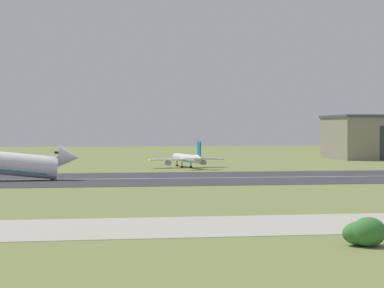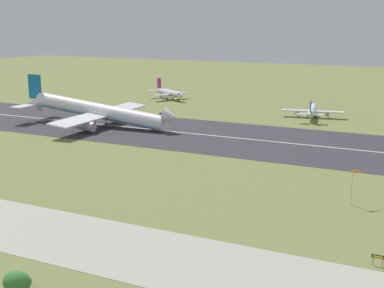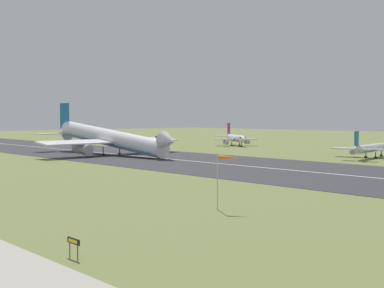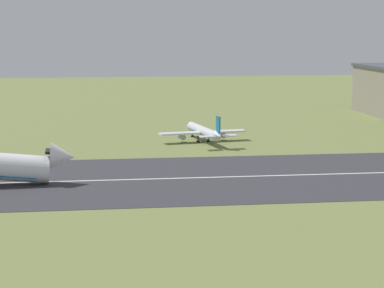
% 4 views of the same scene
% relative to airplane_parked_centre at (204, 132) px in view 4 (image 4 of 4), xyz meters
% --- Properties ---
extents(runway_strip, '(441.56, 44.40, 0.06)m').
position_rel_airplane_parked_centre_xyz_m(runway_strip, '(7.85, -43.13, -2.60)').
color(runway_strip, '#333338').
rests_on(runway_strip, ground_plane).
extents(runway_centreline, '(397.40, 0.70, 0.01)m').
position_rel_airplane_parked_centre_xyz_m(runway_centreline, '(7.85, -43.13, -2.57)').
color(runway_centreline, silver).
rests_on(runway_centreline, runway_strip).
extents(airplane_parked_centre, '(22.07, 24.92, 7.62)m').
position_rel_airplane_parked_centre_xyz_m(airplane_parked_centre, '(0.00, 0.00, 0.00)').
color(airplane_parked_centre, silver).
rests_on(airplane_parked_centre, ground_plane).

